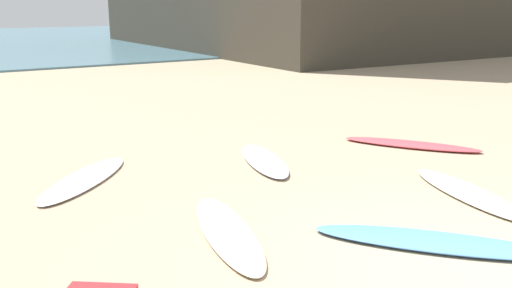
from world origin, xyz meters
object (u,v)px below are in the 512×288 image
surfboard_1 (468,193)px  surfboard_6 (264,160)px  surfboard_3 (436,242)px  surfboard_4 (411,144)px  surfboard_0 (227,231)px  surfboard_5 (84,179)px

surfboard_1 → surfboard_6: size_ratio=1.09×
surfboard_3 → surfboard_4: 4.27m
surfboard_0 → surfboard_6: 2.88m
surfboard_0 → surfboard_6: (1.98, 2.10, 0.01)m
surfboard_1 → surfboard_6: (-1.33, 2.79, 0.01)m
surfboard_3 → surfboard_4: (3.08, 2.96, 0.00)m
surfboard_1 → surfboard_4: (1.42, 2.16, 0.01)m
surfboard_1 → surfboard_4: bearing=75.1°
surfboard_5 → surfboard_4: bearing=31.7°
surfboard_6 → surfboard_0: bearing=67.4°
surfboard_1 → surfboard_5: 5.28m
surfboard_4 → surfboard_6: size_ratio=1.17×
surfboard_5 → surfboard_6: surfboard_6 is taller
surfboard_1 → surfboard_0: bearing=-173.5°
surfboard_4 → surfboard_3: bearing=13.1°
surfboard_4 → surfboard_5: 5.56m
surfboard_1 → surfboard_3: size_ratio=0.88×
surfboard_4 → surfboard_5: size_ratio=1.03×
surfboard_0 → surfboard_1: 3.37m
surfboard_5 → surfboard_0: bearing=-31.0°
surfboard_0 → surfboard_6: surfboard_6 is taller
surfboard_1 → surfboard_6: bearing=133.8°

